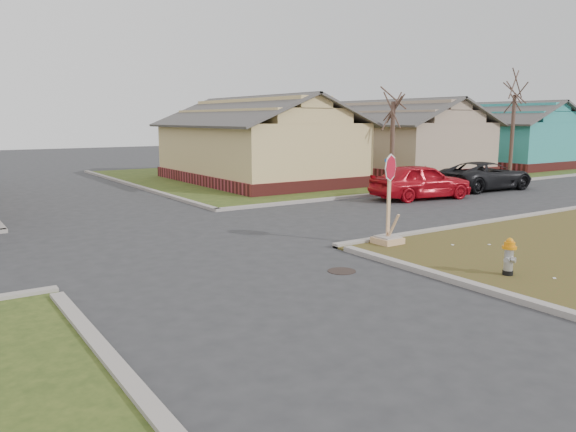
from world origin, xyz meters
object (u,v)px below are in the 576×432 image
stop_sign (388,224)px  red_sedan (421,181)px  fire_hydrant (509,255)px  dark_pickup (486,176)px

stop_sign → red_sedan: stop_sign is taller
fire_hydrant → stop_sign: size_ratio=0.34×
fire_hydrant → red_sedan: size_ratio=0.18×
stop_sign → red_sedan: 9.53m
stop_sign → dark_pickup: bearing=25.7°
fire_hydrant → red_sedan: 12.23m
fire_hydrant → red_sedan: (7.52, 9.64, 0.26)m
dark_pickup → red_sedan: bearing=99.5°
fire_hydrant → dark_pickup: (12.57, 10.15, 0.18)m
fire_hydrant → dark_pickup: 16.16m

